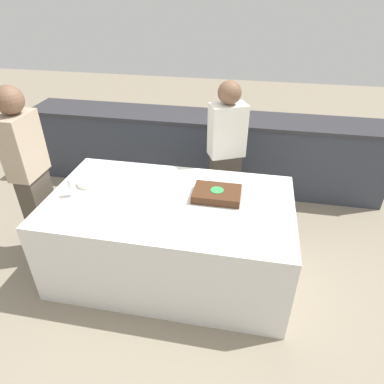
# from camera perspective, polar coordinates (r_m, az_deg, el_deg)

# --- Properties ---
(ground_plane) EXTENTS (14.00, 14.00, 0.00)m
(ground_plane) POSITION_cam_1_polar(r_m,az_deg,el_deg) (3.34, -3.30, -12.47)
(ground_plane) COLOR gray
(back_counter) EXTENTS (4.40, 0.58, 0.92)m
(back_counter) POSITION_cam_1_polar(r_m,az_deg,el_deg) (4.42, 1.61, 7.05)
(back_counter) COLOR #333842
(back_counter) RESTS_ON ground_plane
(dining_table) EXTENTS (2.04, 1.16, 0.78)m
(dining_table) POSITION_cam_1_polar(r_m,az_deg,el_deg) (3.08, -3.52, -7.34)
(dining_table) COLOR silver
(dining_table) RESTS_ON ground_plane
(cake) EXTENTS (0.43, 0.32, 0.08)m
(cake) POSITION_cam_1_polar(r_m,az_deg,el_deg) (2.86, 4.17, -0.33)
(cake) COLOR #B7B2AD
(cake) RESTS_ON dining_table
(plate_stack) EXTENTS (0.23, 0.23, 0.04)m
(plate_stack) POSITION_cam_1_polar(r_m,az_deg,el_deg) (3.18, -16.55, 1.60)
(plate_stack) COLOR white
(plate_stack) RESTS_ON dining_table
(wine_glass) EXTENTS (0.07, 0.07, 0.16)m
(wine_glass) POSITION_cam_1_polar(r_m,az_deg,el_deg) (3.01, -19.52, 1.17)
(wine_glass) COLOR white
(wine_glass) RESTS_ON dining_table
(side_plate_near_cake) EXTENTS (0.21, 0.21, 0.00)m
(side_plate_near_cake) POSITION_cam_1_polar(r_m,az_deg,el_deg) (3.13, 5.81, 2.09)
(side_plate_near_cake) COLOR white
(side_plate_near_cake) RESTS_ON dining_table
(person_cutting_cake) EXTENTS (0.39, 0.33, 1.57)m
(person_cutting_cake) POSITION_cam_1_polar(r_m,az_deg,el_deg) (3.45, 5.66, 6.01)
(person_cutting_cake) COLOR #4C4238
(person_cutting_cake) RESTS_ON ground_plane
(person_seated_left) EXTENTS (0.23, 0.34, 1.66)m
(person_seated_left) POSITION_cam_1_polar(r_m,az_deg,el_deg) (3.30, -25.28, 2.56)
(person_seated_left) COLOR #4C4238
(person_seated_left) RESTS_ON ground_plane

